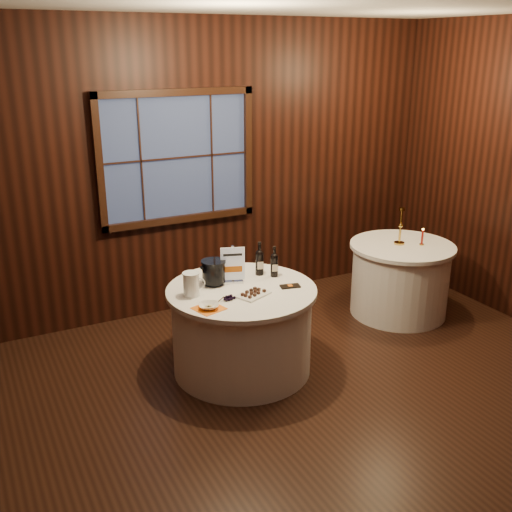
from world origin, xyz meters
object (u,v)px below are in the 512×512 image
side_table (400,279)px  brass_candlestick (400,231)px  port_bottle_right (274,263)px  chocolate_plate (253,294)px  main_table (242,329)px  chocolate_box (290,286)px  ice_bucket (214,272)px  glass_pitcher (191,284)px  sign_stand (233,270)px  grape_bunch (229,298)px  red_candle (422,238)px  port_bottle_left (260,261)px  cracker_bowl (209,306)px

side_table → brass_candlestick: (-0.02, 0.03, 0.52)m
port_bottle_right → chocolate_plate: (-0.36, -0.30, -0.11)m
main_table → side_table: size_ratio=1.19×
chocolate_box → brass_candlestick: (1.60, 0.49, 0.13)m
port_bottle_right → ice_bucket: bearing=-169.5°
port_bottle_right → glass_pitcher: port_bottle_right is taller
port_bottle_right → brass_candlestick: 1.61m
sign_stand → side_table: bearing=23.4°
ice_bucket → glass_pitcher: ice_bucket is taller
grape_bunch → ice_bucket: bearing=86.3°
ice_bucket → chocolate_plate: ice_bucket is taller
port_bottle_right → red_candle: 1.78m
red_candle → port_bottle_left: bearing=179.4°
glass_pitcher → port_bottle_right: bearing=24.0°
main_table → sign_stand: size_ratio=3.83×
main_table → sign_stand: bearing=91.9°
glass_pitcher → red_candle: bearing=22.3°
side_table → sign_stand: sign_stand is taller
ice_bucket → cracker_bowl: 0.51m
sign_stand → ice_bucket: 0.17m
side_table → cracker_bowl: size_ratio=6.87×
sign_stand → chocolate_plate: size_ratio=1.05×
brass_candlestick → red_candle: 0.24m
port_bottle_left → ice_bucket: bearing=-161.7°
sign_stand → glass_pitcher: sign_stand is taller
port_bottle_left → port_bottle_right: size_ratio=1.09×
grape_bunch → red_candle: bearing=9.0°
port_bottle_left → glass_pitcher: bearing=-151.9°
red_candle → sign_stand: bearing=-178.8°
port_bottle_right → cracker_bowl: port_bottle_right is taller
main_table → red_candle: 2.22m
sign_stand → grape_bunch: bearing=-100.8°
chocolate_box → glass_pitcher: (-0.81, 0.21, 0.10)m
glass_pitcher → brass_candlestick: size_ratio=0.52×
chocolate_plate → brass_candlestick: (1.96, 0.51, 0.12)m
ice_bucket → red_candle: bearing=0.2°
sign_stand → chocolate_box: sign_stand is taller
main_table → side_table: 2.02m
main_table → port_bottle_right: size_ratio=4.54×
port_bottle_right → grape_bunch: 0.66m
main_table → glass_pitcher: bearing=173.5°
port_bottle_left → red_candle: (1.88, -0.02, -0.06)m
port_bottle_left → brass_candlestick: size_ratio=0.79×
grape_bunch → red_candle: size_ratio=0.90×
port_bottle_left → chocolate_box: (0.10, -0.38, -0.13)m
chocolate_plate → cracker_bowl: 0.43m
grape_bunch → brass_candlestick: 2.23m
glass_pitcher → brass_candlestick: brass_candlestick is taller
side_table → port_bottle_right: (-1.62, -0.18, 0.50)m
chocolate_plate → glass_pitcher: (-0.45, 0.23, 0.09)m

